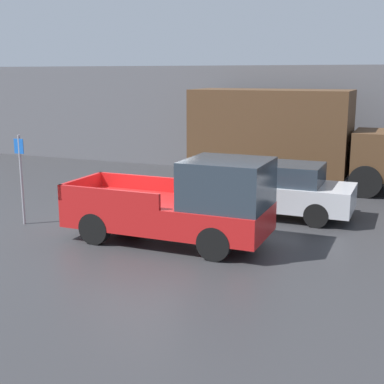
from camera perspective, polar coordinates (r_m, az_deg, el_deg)
The scene contains 7 objects.
ground_plane at distance 14.65m, azimuth -5.68°, elevation -3.73°, with size 60.00×60.00×0.00m, color #2D2D30.
building_wall at distance 22.88m, azimuth 5.48°, elevation 7.76°, with size 28.00×0.15×4.42m.
pickup_truck at distance 12.91m, azimuth -0.74°, elevation -1.32°, with size 5.01×1.96×2.15m.
car at distance 15.77m, azimuth 8.72°, elevation 0.34°, with size 4.59×1.82×1.56m.
delivery_truck at distance 20.12m, azimuth 9.82°, elevation 6.07°, with size 7.59×2.46×3.51m.
parking_sign at distance 15.27m, azimuth -17.76°, elevation 1.77°, with size 0.30×0.07×2.47m.
newspaper_box at distance 22.44m, azimuth 8.22°, elevation 3.26°, with size 0.45×0.40×1.04m.
Camera 1 is at (6.70, -12.37, 4.08)m, focal length 50.00 mm.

